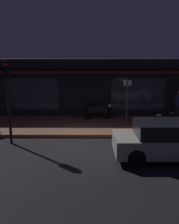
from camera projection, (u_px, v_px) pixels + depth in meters
ground_plane at (82, 145)px, 11.55m from camera, size 60.00×60.00×0.00m
sidewalk_slab at (84, 125)px, 14.47m from camera, size 18.00×4.00×0.15m
storefront_building at (85, 87)px, 17.42m from camera, size 18.00×3.30×3.60m
motorcycle at (98, 111)px, 15.53m from camera, size 1.70×0.55×0.97m
bicycle_parked at (163, 124)px, 13.02m from camera, size 1.63×0.48×0.91m
person_bystander at (178, 104)px, 15.36m from camera, size 0.42×0.61×1.67m
sign_post at (127, 97)px, 14.91m from camera, size 0.44×0.09×2.40m
traffic_light_pole at (8, 88)px, 11.22m from camera, size 0.24×0.33×3.60m
parked_car_near at (168, 140)px, 9.92m from camera, size 4.12×1.82×1.42m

